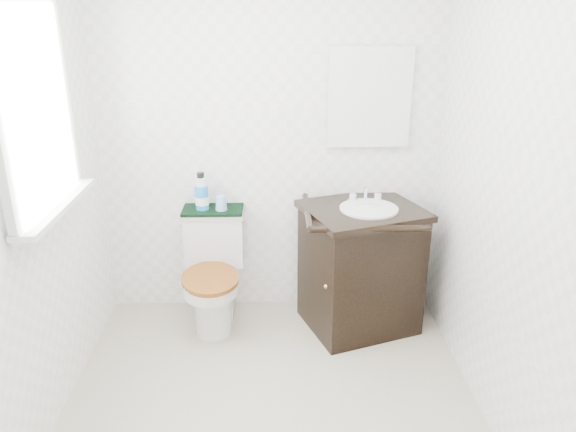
{
  "coord_description": "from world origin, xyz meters",
  "views": [
    {
      "loc": [
        0.03,
        -2.33,
        2.01
      ],
      "look_at": [
        0.11,
        0.75,
        0.83
      ],
      "focal_mm": 35.0,
      "sensor_mm": 36.0,
      "label": 1
    }
  ],
  "objects_px": {
    "mouthwash_bottle": "(202,193)",
    "cup": "(221,203)",
    "trash_bin": "(341,314)",
    "toilet": "(214,276)",
    "vanity": "(361,265)"
  },
  "relations": [
    {
      "from": "vanity",
      "to": "cup",
      "type": "height_order",
      "value": "vanity"
    },
    {
      "from": "mouthwash_bottle",
      "to": "cup",
      "type": "distance_m",
      "value": 0.14
    },
    {
      "from": "trash_bin",
      "to": "mouthwash_bottle",
      "type": "bearing_deg",
      "value": 162.18
    },
    {
      "from": "toilet",
      "to": "mouthwash_bottle",
      "type": "distance_m",
      "value": 0.56
    },
    {
      "from": "toilet",
      "to": "trash_bin",
      "type": "xyz_separation_m",
      "value": [
        0.83,
        -0.17,
        -0.19
      ]
    },
    {
      "from": "toilet",
      "to": "vanity",
      "type": "height_order",
      "value": "vanity"
    },
    {
      "from": "vanity",
      "to": "trash_bin",
      "type": "relative_size",
      "value": 3.58
    },
    {
      "from": "trash_bin",
      "to": "mouthwash_bottle",
      "type": "distance_m",
      "value": 1.19
    },
    {
      "from": "toilet",
      "to": "cup",
      "type": "xyz_separation_m",
      "value": [
        0.06,
        0.09,
        0.48
      ]
    },
    {
      "from": "vanity",
      "to": "trash_bin",
      "type": "height_order",
      "value": "vanity"
    },
    {
      "from": "toilet",
      "to": "cup",
      "type": "distance_m",
      "value": 0.49
    },
    {
      "from": "trash_bin",
      "to": "cup",
      "type": "distance_m",
      "value": 1.05
    },
    {
      "from": "vanity",
      "to": "toilet",
      "type": "bearing_deg",
      "value": 175.93
    },
    {
      "from": "vanity",
      "to": "mouthwash_bottle",
      "type": "relative_size",
      "value": 3.78
    },
    {
      "from": "trash_bin",
      "to": "cup",
      "type": "relative_size",
      "value": 2.74
    }
  ]
}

